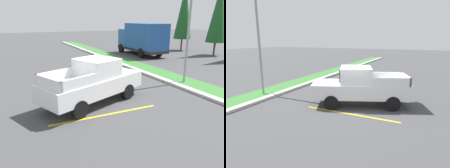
% 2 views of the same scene
% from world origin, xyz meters
% --- Properties ---
extents(ground_plane, '(120.00, 120.00, 0.00)m').
position_xyz_m(ground_plane, '(0.00, 0.00, 0.00)').
color(ground_plane, '#424244').
extents(parking_line_near, '(0.12, 4.80, 0.01)m').
position_xyz_m(parking_line_near, '(-1.04, -0.51, 0.00)').
color(parking_line_near, yellow).
rests_on(parking_line_near, ground).
extents(parking_line_far, '(0.12, 4.80, 0.01)m').
position_xyz_m(parking_line_far, '(2.06, -0.51, 0.00)').
color(parking_line_far, yellow).
rests_on(parking_line_far, ground).
extents(curb_strip, '(56.00, 0.40, 0.15)m').
position_xyz_m(curb_strip, '(0.00, 5.00, 0.07)').
color(curb_strip, '#B2B2AD').
rests_on(curb_strip, ground).
extents(grass_median, '(56.00, 1.80, 0.06)m').
position_xyz_m(grass_median, '(0.00, 6.10, 0.03)').
color(grass_median, '#387533').
rests_on(grass_median, ground).
extents(pickup_truck_main, '(3.74, 5.54, 2.10)m').
position_xyz_m(pickup_truck_main, '(0.49, -0.46, 1.04)').
color(pickup_truck_main, black).
rests_on(pickup_truck_main, ground).
extents(cargo_truck_distant, '(6.80, 2.50, 3.40)m').
position_xyz_m(cargo_truck_distant, '(-10.97, 9.65, 1.85)').
color(cargo_truck_distant, black).
rests_on(cargo_truck_distant, ground).
extents(street_light, '(0.24, 1.49, 6.65)m').
position_xyz_m(street_light, '(-0.30, 5.74, 3.87)').
color(street_light, gray).
rests_on(street_light, ground).
extents(cypress_tree_leftmost, '(2.10, 2.10, 8.10)m').
position_xyz_m(cypress_tree_leftmost, '(-12.02, 16.24, 4.77)').
color(cypress_tree_leftmost, brown).
rests_on(cypress_tree_leftmost, ground).
extents(cypress_tree_left_inner, '(2.04, 2.04, 7.85)m').
position_xyz_m(cypress_tree_left_inner, '(-7.38, 16.70, 4.62)').
color(cypress_tree_left_inner, brown).
rests_on(cypress_tree_left_inner, ground).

